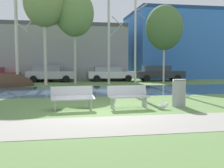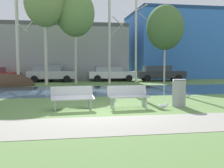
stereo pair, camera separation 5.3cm
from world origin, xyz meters
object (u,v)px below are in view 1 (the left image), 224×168
object	(u,v)px
trash_bin	(179,92)
parked_sedan_second_silver	(50,73)
seagull	(164,106)
parked_hatch_third_white	(111,73)
bench_right	(128,96)
parked_wagon_fourth_dark	(159,73)
bench_left	(73,97)

from	to	relation	value
trash_bin	parked_sedan_second_silver	bearing A→B (deg)	110.97
seagull	parked_hatch_third_white	bearing A→B (deg)	87.57
bench_right	seagull	size ratio (longest dim) A/B	3.78
parked_wagon_fourth_dark	seagull	bearing A→B (deg)	-109.19
bench_left	trash_bin	world-z (taller)	trash_bin
bench_left	parked_sedan_second_silver	xyz separation A→B (m)	(-1.67, 15.47, 0.35)
parked_wagon_fourth_dark	parked_sedan_second_silver	bearing A→B (deg)	177.28
parked_sedan_second_silver	bench_right	bearing A→B (deg)	-76.08
bench_left	trash_bin	bearing A→B (deg)	-0.01
parked_wagon_fourth_dark	parked_hatch_third_white	bearing A→B (deg)	173.47
bench_right	parked_sedan_second_silver	world-z (taller)	parked_sedan_second_silver
trash_bin	parked_hatch_third_white	size ratio (longest dim) A/B	0.24
bench_left	seagull	distance (m)	3.46
bench_right	parked_hatch_third_white	size ratio (longest dim) A/B	0.35
bench_left	parked_wagon_fourth_dark	size ratio (longest dim) A/B	0.35
parked_hatch_third_white	trash_bin	bearing A→B (deg)	-89.36
trash_bin	parked_sedan_second_silver	xyz separation A→B (m)	(-5.93, 15.48, 0.25)
bench_right	parked_sedan_second_silver	size ratio (longest dim) A/B	0.36
trash_bin	seagull	distance (m)	1.11
parked_sedan_second_silver	parked_wagon_fourth_dark	world-z (taller)	parked_sedan_second_silver
bench_right	seagull	distance (m)	1.40
bench_right	parked_wagon_fourth_dark	distance (m)	16.39
trash_bin	parked_hatch_third_white	xyz separation A→B (m)	(-0.17, 15.52, 0.20)
bench_left	trash_bin	size ratio (longest dim) A/B	1.50
bench_right	trash_bin	bearing A→B (deg)	-0.03
parked_hatch_third_white	bench_right	bearing A→B (deg)	-97.06
trash_bin	parked_wagon_fourth_dark	world-z (taller)	parked_wagon_fourth_dark
bench_left	parked_sedan_second_silver	world-z (taller)	parked_sedan_second_silver
bench_right	parked_wagon_fourth_dark	world-z (taller)	parked_wagon_fourth_dark
bench_left	parked_sedan_second_silver	distance (m)	15.57
bench_left	parked_hatch_third_white	xyz separation A→B (m)	(4.08, 15.52, 0.29)
parked_sedan_second_silver	bench_left	bearing A→B (deg)	-83.83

